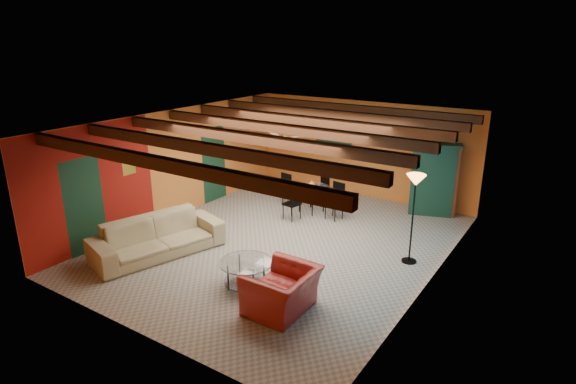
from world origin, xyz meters
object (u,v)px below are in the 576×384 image
Objects in this scene: sofa at (158,237)px; dining_table at (312,195)px; floor_lamp at (413,219)px; vase at (312,174)px; potted_plant at (440,136)px; armoire at (436,180)px; armchair at (282,291)px; coffee_table at (246,274)px.

dining_table reaches higher than sofa.
sofa is 1.44× the size of floor_lamp.
floor_lamp is 10.12× the size of vase.
potted_plant reaches higher than dining_table.
floor_lamp is (0.45, -3.03, 0.04)m from armoire.
dining_table is 9.75× the size of vase.
armoire is 0.96× the size of floor_lamp.
vase is at bearing -155.96° from armchair.
armoire reaches higher than vase.
sofa is 2.35× the size of armchair.
armoire is (4.11, 5.58, 0.50)m from sofa.
floor_lamp is at bearing 50.16° from coffee_table.
sofa is 14.61× the size of vase.
armchair is 6.01m from armoire.
floor_lamp is at bearing -23.93° from dining_table.
armoire reaches higher than dining_table.
coffee_table is 3.45m from floor_lamp.
coffee_table is (2.39, -0.05, -0.14)m from sofa.
vase is (-2.69, -1.63, 0.13)m from armoire.
potted_plant is at bearing 31.25° from vase.
armoire is (2.69, 1.63, 0.43)m from dining_table.
vase is at bearing 103.68° from coffee_table.
sofa is at bearing -109.75° from vase.
vase is (-2.69, -1.63, -1.01)m from potted_plant.
coffee_table is 5.92m from armoire.
vase reaches higher than armchair.
vase is at bearing -167.93° from armoire.
potted_plant is (4.11, 5.58, 1.64)m from sofa.
dining_table is 0.56m from vase.
dining_table is 0.96× the size of floor_lamp.
floor_lamp reaches higher than armchair.
armchair is at bearing -79.34° from sofa.
sofa is 7.12m from potted_plant.
vase reaches higher than coffee_table.
armchair is 1.16× the size of coffee_table.
dining_table is 3.77× the size of potted_plant.
sofa is 3.41m from armchair.
armchair is at bearing -111.75° from floor_lamp.
coffee_table is 0.55× the size of armoire.
floor_lamp is at bearing 157.64° from armchair.
armoire is at bearing 172.54° from armchair.
sofa is 4.19m from dining_table.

